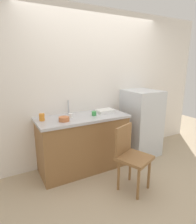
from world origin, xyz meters
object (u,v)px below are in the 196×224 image
Objects in this scene: terracotta_bowl at (64,119)px; chair at (131,155)px; dish_tray at (105,111)px; cup_white at (71,116)px; cup_orange at (42,117)px; cup_green at (94,113)px; refrigerator at (141,122)px.

chair is at bearing -44.80° from terracotta_bowl.
terracotta_bowl reaches higher than dish_tray.
cup_white is 0.68× the size of cup_orange.
cup_white reaches higher than terracotta_bowl.
cup_green reaches higher than terracotta_bowl.
terracotta_bowl is at bearing 114.29° from chair.
cup_green is 1.06× the size of cup_white.
refrigerator is at bearing 21.52° from chair.
cup_orange is at bearing 177.46° from refrigerator.
chair is 3.18× the size of dish_tray.
cup_orange is (-0.96, 0.86, 0.45)m from chair.
refrigerator is at bearing 3.63° from terracotta_bowl.
chair is 0.88m from cup_green.
chair is 12.64× the size of cup_white.
cup_orange is (-0.79, 0.12, 0.02)m from cup_green.
dish_tray is 3.76× the size of cup_green.
terracotta_bowl is 1.47× the size of cup_orange.
cup_green reaches higher than chair.
chair is at bearing -96.02° from dish_tray.
cup_white reaches higher than dish_tray.
dish_tray is at bearing 19.76° from cup_green.
dish_tray is at bearing 175.74° from refrigerator.
cup_orange is (-0.27, 0.18, 0.02)m from terracotta_bowl.
dish_tray is (0.09, 0.84, 0.42)m from chair.
refrigerator is 1.38× the size of chair.
dish_tray is at bearing 3.96° from cup_white.
cup_orange is at bearing 171.67° from cup_green.
chair is at bearing -55.42° from cup_white.
cup_white is at bearing 179.46° from refrigerator.
refrigerator is 1.58m from terracotta_bowl.
terracotta_bowl reaches higher than chair.
dish_tray is 2.70× the size of cup_orange.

